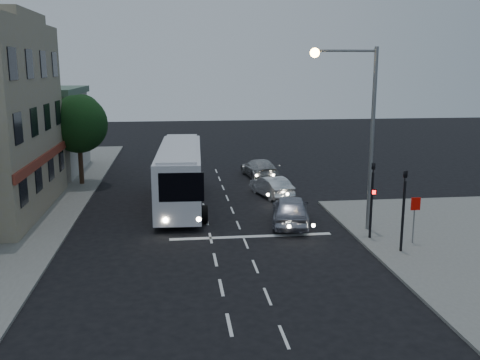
{
  "coord_description": "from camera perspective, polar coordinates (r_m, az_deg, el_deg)",
  "views": [
    {
      "loc": [
        -1.58,
        -22.86,
        8.18
      ],
      "look_at": [
        1.82,
        5.09,
        2.2
      ],
      "focal_mm": 40.0,
      "sensor_mm": 36.0,
      "label": 1
    }
  ],
  "objects": [
    {
      "name": "ground",
      "position": [
        24.33,
        -2.84,
        -7.67
      ],
      "size": [
        120.0,
        120.0,
        0.0
      ],
      "primitive_type": "plane",
      "color": "black"
    },
    {
      "name": "road_markings",
      "position": [
        27.56,
        -0.66,
        -5.26
      ],
      "size": [
        8.0,
        30.55,
        0.01
      ],
      "color": "silver",
      "rests_on": "ground"
    },
    {
      "name": "tour_bus",
      "position": [
        32.18,
        -6.4,
        0.73
      ],
      "size": [
        2.91,
        11.75,
        3.58
      ],
      "rotation": [
        0.0,
        0.0,
        -0.04
      ],
      "color": "silver",
      "rests_on": "ground"
    },
    {
      "name": "car_suv",
      "position": [
        28.29,
        5.42,
        -3.19
      ],
      "size": [
        2.75,
        4.95,
        1.59
      ],
      "primitive_type": "imported",
      "rotation": [
        0.0,
        0.0,
        2.95
      ],
      "color": "#9A9CAB",
      "rests_on": "ground"
    },
    {
      "name": "car_sedan_a",
      "position": [
        34.3,
        3.37,
        -0.69
      ],
      "size": [
        2.4,
        4.24,
        1.32
      ],
      "primitive_type": "imported",
      "rotation": [
        0.0,
        0.0,
        3.41
      ],
      "color": "white",
      "rests_on": "ground"
    },
    {
      "name": "car_sedan_b",
      "position": [
        40.25,
        2.08,
        1.27
      ],
      "size": [
        2.57,
        5.01,
        1.39
      ],
      "primitive_type": "imported",
      "rotation": [
        0.0,
        0.0,
        3.28
      ],
      "color": "#A6A6A6",
      "rests_on": "ground"
    },
    {
      "name": "traffic_signal_main",
      "position": [
        26.0,
        13.93,
        -1.17
      ],
      "size": [
        0.25,
        0.35,
        4.1
      ],
      "color": "black",
      "rests_on": "sidewalk_near"
    },
    {
      "name": "traffic_signal_side",
      "position": [
        24.49,
        17.09,
        -2.15
      ],
      "size": [
        0.18,
        0.15,
        4.1
      ],
      "color": "black",
      "rests_on": "sidewalk_near"
    },
    {
      "name": "regulatory_sign",
      "position": [
        25.95,
        18.14,
        -3.32
      ],
      "size": [
        0.45,
        0.12,
        2.2
      ],
      "color": "slate",
      "rests_on": "sidewalk_near"
    },
    {
      "name": "streetlight",
      "position": [
        26.71,
        12.69,
        6.44
      ],
      "size": [
        3.32,
        0.44,
        9.0
      ],
      "color": "slate",
      "rests_on": "sidewalk_near"
    },
    {
      "name": "low_building_north",
      "position": [
        44.74,
        -22.44,
        4.94
      ],
      "size": [
        9.4,
        9.4,
        6.5
      ],
      "color": "#A5A39D",
      "rests_on": "sidewalk_far"
    },
    {
      "name": "street_tree",
      "position": [
        38.63,
        -16.88,
        6.01
      ],
      "size": [
        4.0,
        4.0,
        6.2
      ],
      "color": "black",
      "rests_on": "sidewalk_far"
    }
  ]
}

